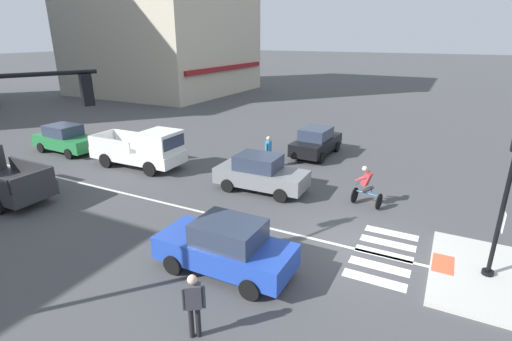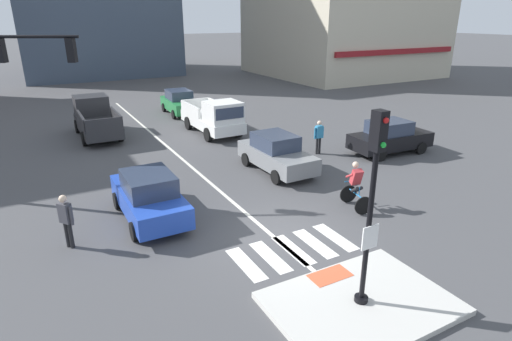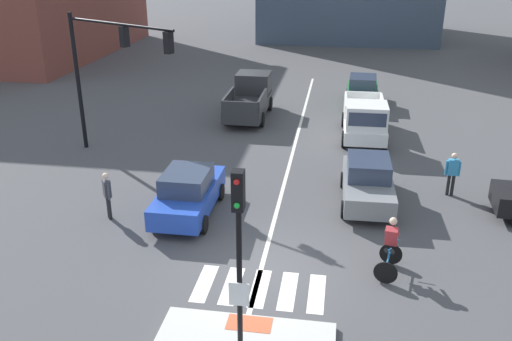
{
  "view_description": "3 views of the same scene",
  "coord_description": "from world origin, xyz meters",
  "views": [
    {
      "loc": [
        -11.39,
        -2.18,
        6.65
      ],
      "look_at": [
        1.45,
        4.42,
        1.52
      ],
      "focal_mm": 26.93,
      "sensor_mm": 36.0,
      "label": 1
    },
    {
      "loc": [
        -6.03,
        -9.74,
        6.41
      ],
      "look_at": [
        1.09,
        3.31,
        0.89
      ],
      "focal_mm": 29.3,
      "sensor_mm": 36.0,
      "label": 2
    },
    {
      "loc": [
        1.87,
        -13.39,
        8.77
      ],
      "look_at": [
        -1.09,
        5.31,
        0.83
      ],
      "focal_mm": 38.62,
      "sensor_mm": 36.0,
      "label": 3
    }
  ],
  "objects": [
    {
      "name": "cyclist",
      "position": [
        3.5,
        0.44,
        0.87
      ],
      "size": [
        0.87,
        1.2,
        1.68
      ],
      "color": "black",
      "rests_on": "ground"
    },
    {
      "name": "crosswalk_stripe_c",
      "position": [
        0.0,
        -0.94,
        0.0
      ],
      "size": [
        0.44,
        1.8,
        0.01
      ],
      "primitive_type": "cube",
      "color": "silver",
      "rests_on": "ground"
    },
    {
      "name": "pedestrian_waiting_far_side",
      "position": [
        6.08,
        6.07,
        0.98
      ],
      "size": [
        0.55,
        0.23,
        1.67
      ],
      "color": "black",
      "rests_on": "ground"
    },
    {
      "name": "crosswalk_stripe_b",
      "position": [
        -0.78,
        -0.94,
        0.0
      ],
      "size": [
        0.44,
        1.8,
        0.01
      ],
      "primitive_type": "cube",
      "color": "silver",
      "rests_on": "ground"
    },
    {
      "name": "pedestrian_at_curb_left",
      "position": [
        -5.67,
        2.34,
        0.98
      ],
      "size": [
        0.39,
        0.46,
        1.67
      ],
      "color": "black",
      "rests_on": "ground"
    },
    {
      "name": "signal_pole",
      "position": [
        0.0,
        -3.82,
        2.87
      ],
      "size": [
        0.44,
        0.38,
        4.52
      ],
      "color": "black",
      "rests_on": "traffic_island"
    },
    {
      "name": "crosswalk_stripe_d",
      "position": [
        0.78,
        -0.94,
        0.0
      ],
      "size": [
        0.44,
        1.8,
        0.01
      ],
      "primitive_type": "cube",
      "color": "silver",
      "rests_on": "ground"
    },
    {
      "name": "ground_plane",
      "position": [
        0.0,
        0.0,
        0.0
      ],
      "size": [
        300.0,
        300.0,
        0.0
      ],
      "primitive_type": "plane",
      "color": "#474749"
    },
    {
      "name": "pickup_truck_charcoal_westbound_distant",
      "position": [
        -2.93,
        14.91,
        0.98
      ],
      "size": [
        2.08,
        5.11,
        2.08
      ],
      "color": "#2D2D30",
      "rests_on": "ground"
    },
    {
      "name": "crosswalk_stripe_e",
      "position": [
        1.55,
        -0.94,
        0.0
      ],
      "size": [
        0.44,
        1.8,
        0.01
      ],
      "primitive_type": "cube",
      "color": "silver",
      "rests_on": "ground"
    },
    {
      "name": "pickup_truck_white_eastbound_far",
      "position": [
        3.05,
        11.79,
        0.98
      ],
      "size": [
        2.12,
        5.13,
        2.08
      ],
      "color": "white",
      "rests_on": "ground"
    },
    {
      "name": "car_blue_westbound_near",
      "position": [
        -3.09,
        3.07,
        0.81
      ],
      "size": [
        1.85,
        4.1,
        1.64
      ],
      "color": "#2347B7",
      "rests_on": "ground"
    },
    {
      "name": "car_grey_eastbound_mid",
      "position": [
        3.01,
        4.99,
        0.81
      ],
      "size": [
        1.91,
        4.14,
        1.64
      ],
      "color": "slate",
      "rests_on": "ground"
    },
    {
      "name": "traffic_light_mast",
      "position": [
        -7.76,
        7.91,
        4.25
      ],
      "size": [
        5.43,
        2.83,
        6.0
      ],
      "color": "black",
      "rests_on": "ground"
    },
    {
      "name": "crosswalk_stripe_a",
      "position": [
        -1.55,
        -0.94,
        0.0
      ],
      "size": [
        0.44,
        1.8,
        0.01
      ],
      "primitive_type": "cube",
      "color": "silver",
      "rests_on": "ground"
    },
    {
      "name": "car_green_eastbound_distant",
      "position": [
        3.06,
        17.94,
        0.81
      ],
      "size": [
        1.96,
        4.16,
        1.64
      ],
      "color": "#237A3D",
      "rests_on": "ground"
    },
    {
      "name": "lane_centre_line",
      "position": [
        -0.1,
        10.0,
        0.0
      ],
      "size": [
        0.14,
        28.0,
        0.01
      ],
      "primitive_type": "cube",
      "color": "silver",
      "rests_on": "ground"
    },
    {
      "name": "tactile_pad_front",
      "position": [
        0.0,
        -2.65,
        0.15
      ],
      "size": [
        1.1,
        0.6,
        0.01
      ],
      "primitive_type": "cube",
      "color": "#DB5B38",
      "rests_on": "traffic_island"
    }
  ]
}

